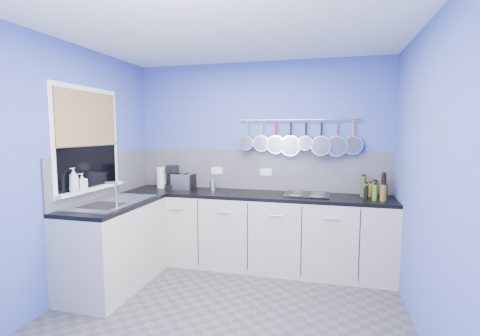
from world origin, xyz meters
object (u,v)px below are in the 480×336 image
at_px(toaster, 182,181).
at_px(soap_bottle_b, 82,182).
at_px(paper_towel, 161,178).
at_px(hob, 307,195).
at_px(canister, 213,185).
at_px(soap_bottle_a, 74,180).
at_px(coffee_maker, 172,177).

bearing_deg(toaster, soap_bottle_b, -110.25).
distance_m(paper_towel, hob, 1.90).
distance_m(soap_bottle_b, toaster, 1.31).
relative_size(canister, hob, 0.24).
xyz_separation_m(soap_bottle_b, toaster, (0.57, 1.17, -0.14)).
height_order(toaster, canister, toaster).
bearing_deg(paper_towel, soap_bottle_b, -102.66).
bearing_deg(soap_bottle_b, paper_towel, 77.34).
relative_size(soap_bottle_a, soap_bottle_b, 1.39).
bearing_deg(canister, soap_bottle_a, -127.75).
height_order(soap_bottle_a, coffee_maker, soap_bottle_a).
relative_size(soap_bottle_a, canister, 1.96).
xyz_separation_m(coffee_maker, hob, (1.74, -0.06, -0.14)).
distance_m(canister, hob, 1.17).
bearing_deg(canister, paper_towel, 178.64).
bearing_deg(coffee_maker, soap_bottle_b, -128.60).
relative_size(toaster, canister, 2.44).
xyz_separation_m(soap_bottle_a, toaster, (0.57, 1.28, -0.17)).
relative_size(soap_bottle_a, toaster, 0.80).
bearing_deg(soap_bottle_a, coffee_maker, 72.18).
height_order(soap_bottle_b, paper_towel, soap_bottle_b).
height_order(toaster, hob, toaster).
relative_size(coffee_maker, hob, 0.58).
bearing_deg(soap_bottle_a, canister, 52.25).
xyz_separation_m(soap_bottle_a, paper_towel, (0.26, 1.29, -0.13)).
bearing_deg(soap_bottle_b, hob, 27.31).
bearing_deg(coffee_maker, canister, -20.90).
bearing_deg(soap_bottle_a, soap_bottle_b, 90.00).
bearing_deg(paper_towel, toaster, -1.56).
height_order(soap_bottle_a, paper_towel, soap_bottle_a).
xyz_separation_m(paper_towel, coffee_maker, (0.15, 0.00, 0.01)).
distance_m(soap_bottle_b, hob, 2.44).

